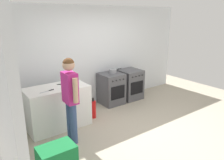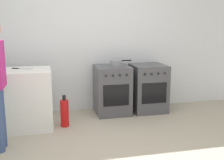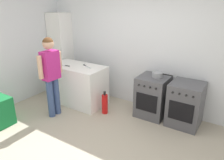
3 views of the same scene
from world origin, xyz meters
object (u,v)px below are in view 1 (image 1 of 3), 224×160
object	(u,v)px
larder_cabinet	(1,85)
oven_left	(111,89)
pot	(113,71)
recycling_crate_upper	(57,155)
knife_chef	(47,91)
fire_extinguisher	(93,109)
knife_bread	(64,84)
oven_right	(130,84)
person	(70,94)

from	to	relation	value
larder_cabinet	oven_left	bearing A→B (deg)	-2.20
pot	recycling_crate_upper	size ratio (longest dim) A/B	0.75
knife_chef	larder_cabinet	distance (m)	0.95
fire_extinguisher	larder_cabinet	xyz separation A→B (m)	(-1.78, 0.58, 0.78)
recycling_crate_upper	knife_chef	bearing A→B (deg)	73.33
knife_chef	larder_cabinet	world-z (taller)	larder_cabinet
oven_left	recycling_crate_upper	bearing A→B (deg)	-140.66
fire_extinguisher	recycling_crate_upper	distance (m)	2.10
oven_left	knife_bread	xyz separation A→B (m)	(-1.47, -0.30, 0.48)
recycling_crate_upper	oven_left	bearing A→B (deg)	39.34
pot	knife_chef	bearing A→B (deg)	-164.98
knife_bread	larder_cabinet	world-z (taller)	larder_cabinet
oven_right	recycling_crate_upper	world-z (taller)	oven_right
fire_extinguisher	larder_cabinet	distance (m)	2.03
person	recycling_crate_upper	distance (m)	1.19
knife_bread	knife_chef	size ratio (longest dim) A/B	1.07
oven_right	larder_cabinet	world-z (taller)	larder_cabinet
knife_bread	recycling_crate_upper	xyz separation A→B (m)	(-0.89, -1.64, -0.48)
oven_right	fire_extinguisher	bearing A→B (deg)	-162.80
fire_extinguisher	knife_bread	bearing A→B (deg)	163.15
knife_chef	recycling_crate_upper	distance (m)	1.55
oven_right	pot	bearing A→B (deg)	178.47
oven_left	knife_chef	distance (m)	2.06
person	recycling_crate_upper	xyz separation A→B (m)	(-0.64, -0.83, -0.56)
oven_right	pot	size ratio (longest dim) A/B	2.18
pot	recycling_crate_upper	world-z (taller)	pot
oven_left	oven_right	bearing A→B (deg)	0.00
person	larder_cabinet	world-z (taller)	larder_cabinet
fire_extinguisher	recycling_crate_upper	xyz separation A→B (m)	(-1.49, -1.46, 0.20)
oven_right	knife_chef	world-z (taller)	knife_chef
knife_chef	larder_cabinet	size ratio (longest dim) A/B	0.15
pot	larder_cabinet	size ratio (longest dim) A/B	0.19
oven_right	pot	distance (m)	0.77
larder_cabinet	person	bearing A→B (deg)	-52.50
recycling_crate_upper	oven_right	bearing A→B (deg)	32.52
oven_right	knife_chef	distance (m)	2.71
knife_bread	oven_left	bearing A→B (deg)	11.32
knife_bread	recycling_crate_upper	bearing A→B (deg)	-118.42
oven_left	pot	bearing A→B (deg)	12.91
oven_left	recycling_crate_upper	distance (m)	3.05
larder_cabinet	recycling_crate_upper	bearing A→B (deg)	-81.94
oven_right	person	xyz separation A→B (m)	(-2.40, -1.11, 0.55)
knife_bread	larder_cabinet	xyz separation A→B (m)	(-1.18, 0.40, 0.10)
knife_bread	oven_right	bearing A→B (deg)	7.82
larder_cabinet	knife_bread	bearing A→B (deg)	-18.66
oven_left	recycling_crate_upper	xyz separation A→B (m)	(-2.36, -1.94, -0.01)
oven_left	person	size ratio (longest dim) A/B	0.52
knife_chef	recycling_crate_upper	bearing A→B (deg)	-106.67
knife_bread	knife_chef	xyz separation A→B (m)	(-0.46, -0.23, 0.00)
pot	person	xyz separation A→B (m)	(-1.79, -1.12, 0.08)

